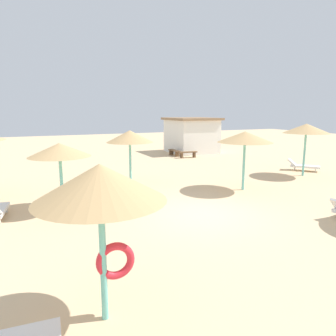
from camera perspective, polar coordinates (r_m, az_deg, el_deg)
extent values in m
plane|color=#DBBA8C|center=(11.66, 6.20, -8.26)|extent=(80.00, 80.00, 0.00)
cylinder|color=#6BC6BC|center=(19.58, 23.53, 2.38)|extent=(0.12, 0.12, 2.55)
cone|color=tan|center=(19.46, 23.84, 6.59)|extent=(2.54, 2.54, 0.54)
cylinder|color=#6BC6BC|center=(5.84, -11.71, -15.87)|extent=(0.12, 0.12, 2.32)
cone|color=tan|center=(5.38, -12.25, -2.57)|extent=(2.26, 2.26, 0.64)
torus|color=red|center=(5.92, -9.52, -16.32)|extent=(0.71, 0.19, 0.70)
cylinder|color=#6BC6BC|center=(12.43, -18.78, -2.45)|extent=(0.12, 0.12, 2.15)
cone|color=tan|center=(12.22, -19.11, 3.15)|extent=(2.27, 2.27, 0.50)
cylinder|color=#6BC6BC|center=(15.16, 13.60, 0.48)|extent=(0.12, 0.12, 2.36)
cone|color=tan|center=(15.00, 13.82, 5.51)|extent=(2.55, 2.55, 0.51)
cylinder|color=#6BC6BC|center=(16.11, -6.86, 1.05)|extent=(0.12, 0.12, 2.24)
cone|color=tan|center=(15.95, -6.97, 5.74)|extent=(2.36, 2.36, 0.60)
cube|color=white|center=(21.35, 23.65, 0.27)|extent=(1.57, 1.72, 0.12)
cube|color=white|center=(21.36, 21.56, 1.06)|extent=(0.80, 0.78, 0.40)
cylinder|color=silver|center=(21.20, 21.97, -0.14)|extent=(0.06, 0.06, 0.22)
cylinder|color=silver|center=(21.63, 22.07, 0.05)|extent=(0.06, 0.06, 0.22)
cylinder|color=silver|center=(21.15, 25.21, -0.40)|extent=(0.06, 0.06, 0.22)
cylinder|color=silver|center=(21.58, 25.24, -0.21)|extent=(0.06, 0.06, 0.22)
cylinder|color=silver|center=(12.01, -28.24, -8.38)|extent=(0.06, 0.06, 0.22)
cylinder|color=silver|center=(13.13, -27.31, -6.74)|extent=(0.06, 0.06, 0.22)
cube|color=brown|center=(25.99, 1.13, 3.21)|extent=(0.42, 1.50, 0.08)
cube|color=brown|center=(25.53, 1.68, 2.52)|extent=(0.36, 0.12, 0.41)
cube|color=brown|center=(26.51, 0.60, 2.82)|extent=(0.36, 0.12, 0.41)
cube|color=brown|center=(25.03, 3.64, 2.91)|extent=(1.52, 0.50, 0.08)
cube|color=brown|center=(24.84, 2.47, 2.29)|extent=(0.14, 0.37, 0.41)
cube|color=brown|center=(25.29, 4.77, 2.41)|extent=(0.14, 0.37, 0.41)
cube|color=white|center=(28.18, 4.25, 5.77)|extent=(3.62, 3.99, 2.88)
cube|color=#8C6B4C|center=(28.10, 4.29, 8.90)|extent=(4.02, 4.39, 0.20)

